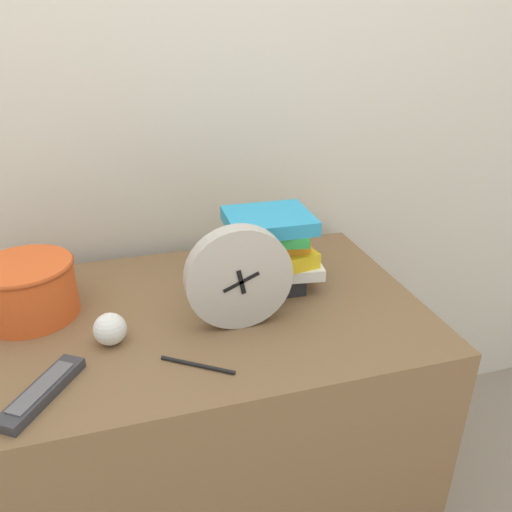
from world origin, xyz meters
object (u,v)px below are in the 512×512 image
(desk_clock, at_px, (239,278))
(crumpled_paper_ball, at_px, (110,329))
(book_stack, at_px, (268,250))
(pen, at_px, (198,365))
(basket, at_px, (27,288))
(tv_remote, at_px, (42,392))

(desk_clock, distance_m, crumpled_paper_ball, 0.29)
(book_stack, relative_size, pen, 1.90)
(desk_clock, distance_m, pen, 0.20)
(desk_clock, xyz_separation_m, crumpled_paper_ball, (-0.28, 0.01, -0.08))
(desk_clock, bearing_deg, basket, 159.13)
(tv_remote, relative_size, crumpled_paper_ball, 2.75)
(basket, distance_m, pen, 0.45)
(desk_clock, relative_size, crumpled_paper_ball, 3.41)
(tv_remote, bearing_deg, book_stack, 28.19)
(book_stack, height_order, basket, book_stack)
(book_stack, height_order, tv_remote, book_stack)
(book_stack, xyz_separation_m, crumpled_paper_ball, (-0.39, -0.14, -0.07))
(pen, bearing_deg, desk_clock, 46.33)
(tv_remote, bearing_deg, desk_clock, 17.84)
(desk_clock, relative_size, pen, 1.74)
(basket, relative_size, pen, 1.62)
(tv_remote, bearing_deg, basket, 98.99)
(desk_clock, bearing_deg, tv_remote, -162.16)
(pen, bearing_deg, tv_remote, -178.76)
(crumpled_paper_ball, bearing_deg, desk_clock, -1.38)
(desk_clock, distance_m, basket, 0.48)
(tv_remote, distance_m, pen, 0.28)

